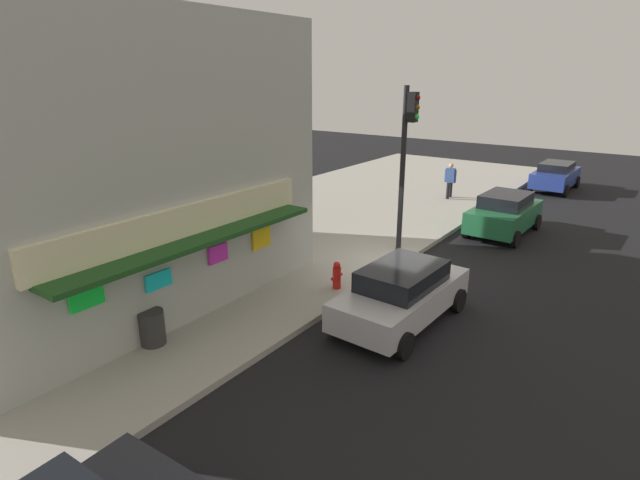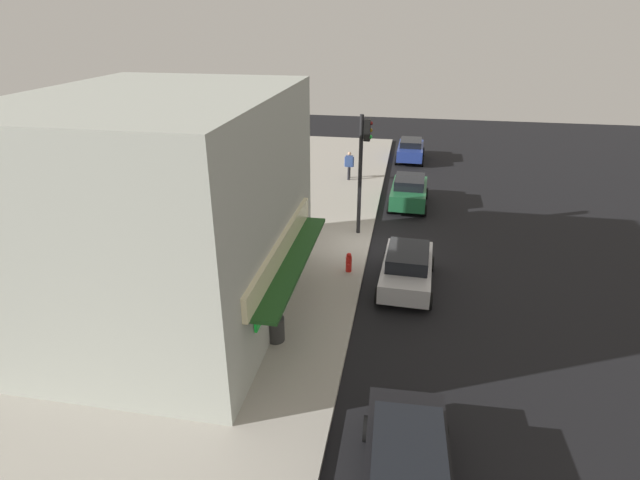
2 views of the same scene
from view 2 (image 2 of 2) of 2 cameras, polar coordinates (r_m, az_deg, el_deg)
The scene contains 11 objects.
ground_plane at distance 23.00m, azimuth 5.62°, elevation -0.99°, with size 64.51×64.51×0.00m, color black.
sidewalk at distance 23.97m, azimuth -7.65°, elevation 0.21°, with size 43.01×11.06×0.16m, color #A39E93.
corner_building at distance 17.29m, azimuth -17.16°, elevation 3.31°, with size 10.27×8.58×7.49m.
traffic_light at distance 23.04m, azimuth 4.89°, elevation 9.04°, with size 0.32×0.58×5.63m.
fire_hydrant at distance 20.43m, azimuth 3.29°, elevation -2.56°, with size 0.49×0.25×0.83m.
trash_can at distance 16.36m, azimuth -5.08°, elevation -10.05°, with size 0.58×0.58×0.83m, color #2D2D2D.
pedestrian at distance 32.07m, azimuth 3.34°, elevation 8.63°, with size 0.60×0.60×1.75m.
parked_car_black at distance 12.07m, azimuth 9.87°, elevation -24.22°, with size 4.36×2.19×1.56m.
parked_car_blue at distance 37.54m, azimuth 10.27°, elevation 10.11°, with size 4.09×2.06×1.53m.
parked_car_green at distance 28.23m, azimuth 10.09°, elevation 5.49°, with size 4.07×2.20×1.65m.
parked_car_silver at distance 19.76m, azimuth 9.88°, elevation -3.11°, with size 4.35×2.21×1.55m.
Camera 2 is at (-20.75, -1.50, 9.80)m, focal length 28.11 mm.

